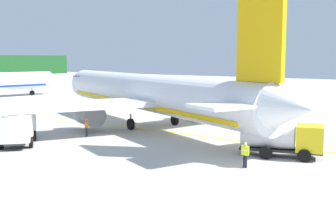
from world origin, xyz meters
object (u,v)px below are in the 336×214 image
(airliner_foreground, at_px, (149,94))
(crew_marshaller, at_px, (86,126))
(service_truck_catering, at_px, (283,138))
(crew_loader_right, at_px, (245,153))
(service_truck_fuel, at_px, (19,126))

(airliner_foreground, height_order, crew_marshaller, airliner_foreground)
(service_truck_catering, bearing_deg, crew_loader_right, 167.60)
(crew_marshaller, distance_m, crew_loader_right, 16.36)
(service_truck_catering, height_order, crew_loader_right, service_truck_catering)
(service_truck_fuel, distance_m, service_truck_catering, 21.15)
(service_truck_catering, distance_m, crew_marshaller, 17.47)
(airliner_foreground, distance_m, service_truck_catering, 17.11)
(service_truck_fuel, distance_m, crew_marshaller, 5.89)
(service_truck_fuel, relative_size, crew_marshaller, 3.64)
(airliner_foreground, distance_m, crew_loader_right, 18.10)
(airliner_foreground, bearing_deg, service_truck_catering, -107.44)
(service_truck_catering, bearing_deg, crew_marshaller, 99.16)
(airliner_foreground, height_order, service_truck_fuel, airliner_foreground)
(airliner_foreground, relative_size, service_truck_fuel, 6.58)
(crew_marshaller, relative_size, crew_loader_right, 0.98)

